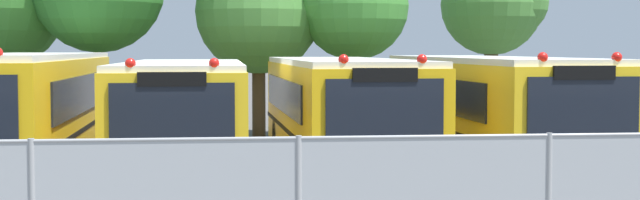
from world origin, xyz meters
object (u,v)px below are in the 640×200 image
school_bus_1 (184,112)px  tree_3 (348,4)px  school_bus_0 (22,109)px  tree_4 (497,5)px  school_bus_3 (487,107)px  tree_2 (256,11)px  school_bus_2 (341,109)px

school_bus_1 → tree_3: size_ratio=1.68×
school_bus_0 → tree_4: size_ratio=1.85×
school_bus_3 → tree_2: 9.64m
school_bus_1 → tree_2: 8.47m
tree_2 → tree_3: (2.77, -0.61, 0.21)m
school_bus_2 → school_bus_3: size_ratio=0.94×
school_bus_0 → school_bus_1: (3.40, 0.20, -0.09)m
tree_2 → tree_4: (8.15, 1.67, 0.31)m
school_bus_3 → tree_4: bearing=-110.1°
school_bus_0 → tree_3: bearing=-138.2°
school_bus_1 → tree_3: (4.63, 7.26, 2.74)m
tree_3 → tree_4: size_ratio=0.96×
school_bus_1 → school_bus_3: (6.79, -0.04, 0.05)m
school_bus_0 → tree_3: 11.27m
school_bus_3 → tree_3: bearing=-75.0°
school_bus_2 → tree_2: 8.39m
school_bus_1 → tree_4: 14.12m
tree_2 → tree_3: size_ratio=1.02×
school_bus_2 → tree_2: tree_2 is taller
school_bus_1 → tree_4: tree_4 is taller
tree_3 → tree_4: (5.38, 2.28, 0.11)m
tree_2 → tree_3: tree_2 is taller
school_bus_2 → tree_4: bearing=-126.2°
school_bus_0 → school_bus_3: school_bus_0 is taller
school_bus_2 → tree_3: size_ratio=1.70×
school_bus_3 → tree_4: size_ratio=1.74×
tree_2 → tree_4: bearing=11.6°
school_bus_3 → school_bus_1: bearing=-1.8°
school_bus_2 → tree_3: (1.18, 7.24, 2.71)m
tree_4 → tree_3: bearing=-157.1°
school_bus_0 → tree_4: bearing=-145.2°
school_bus_1 → tree_4: bearing=-136.5°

